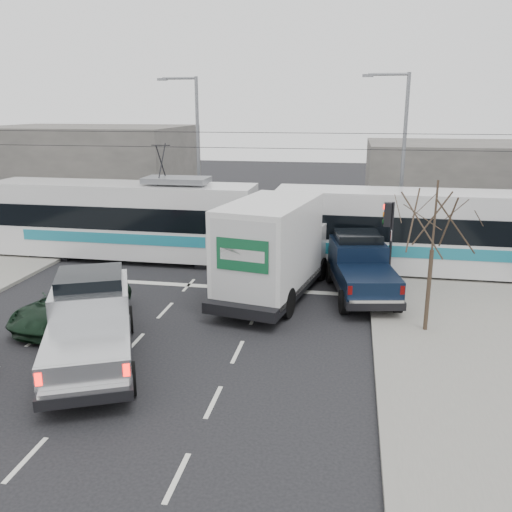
% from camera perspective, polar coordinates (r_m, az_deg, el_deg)
% --- Properties ---
extents(ground, '(120.00, 120.00, 0.00)m').
position_cam_1_polar(ground, '(17.49, -7.49, -9.56)').
color(ground, black).
rests_on(ground, ground).
extents(sidewalk_right, '(6.00, 60.00, 0.15)m').
position_cam_1_polar(sidewalk_right, '(17.22, 23.02, -10.88)').
color(sidewalk_right, gray).
rests_on(sidewalk_right, ground).
extents(rails, '(60.00, 1.60, 0.03)m').
position_cam_1_polar(rails, '(26.59, -1.08, -0.58)').
color(rails, '#33302D').
rests_on(rails, ground).
extents(building_left, '(14.00, 10.00, 6.00)m').
position_cam_1_polar(building_left, '(41.86, -17.14, 8.82)').
color(building_left, slate).
rests_on(building_left, ground).
extents(building_right, '(12.00, 10.00, 5.00)m').
position_cam_1_polar(building_right, '(39.99, 20.31, 7.54)').
color(building_right, slate).
rests_on(building_right, ground).
extents(bare_tree, '(2.40, 2.40, 5.00)m').
position_cam_1_polar(bare_tree, '(18.12, 18.27, 3.34)').
color(bare_tree, '#47382B').
rests_on(bare_tree, ground).
extents(traffic_signal, '(0.44, 0.44, 3.60)m').
position_cam_1_polar(traffic_signal, '(22.11, 13.78, 2.96)').
color(traffic_signal, black).
rests_on(traffic_signal, ground).
extents(street_lamp_near, '(2.38, 0.25, 9.00)m').
position_cam_1_polar(street_lamp_near, '(29.25, 14.91, 10.56)').
color(street_lamp_near, slate).
rests_on(street_lamp_near, ground).
extents(street_lamp_far, '(2.38, 0.25, 9.00)m').
position_cam_1_polar(street_lamp_far, '(32.46, -6.45, 11.41)').
color(street_lamp_far, slate).
rests_on(street_lamp_far, ground).
extents(catenary, '(60.00, 0.20, 7.00)m').
position_cam_1_polar(catenary, '(25.79, -1.12, 7.71)').
color(catenary, black).
rests_on(catenary, ground).
extents(tram, '(27.47, 3.05, 5.60)m').
position_cam_1_polar(tram, '(25.51, 0.85, 3.32)').
color(tram, silver).
rests_on(tram, ground).
extents(silver_pickup, '(4.74, 7.02, 2.43)m').
position_cam_1_polar(silver_pickup, '(17.00, -16.99, -6.45)').
color(silver_pickup, black).
rests_on(silver_pickup, ground).
extents(box_truck, '(4.18, 8.23, 3.93)m').
position_cam_1_polar(box_truck, '(21.35, 2.05, 0.76)').
color(box_truck, black).
rests_on(box_truck, ground).
extents(navy_pickup, '(3.06, 5.96, 2.39)m').
position_cam_1_polar(navy_pickup, '(22.12, 10.89, -1.04)').
color(navy_pickup, black).
rests_on(navy_pickup, ground).
extents(green_car, '(3.06, 5.04, 1.31)m').
position_cam_1_polar(green_car, '(20.13, -18.90, -4.86)').
color(green_car, black).
rests_on(green_car, ground).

